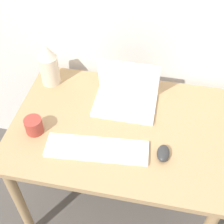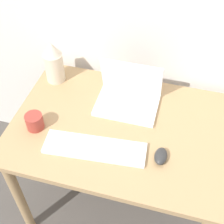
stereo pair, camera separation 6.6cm
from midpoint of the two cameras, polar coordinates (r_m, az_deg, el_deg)
desk at (r=1.55m, az=2.64°, el=-5.01°), size 1.03×0.72×0.72m
laptop at (r=1.55m, az=4.31°, el=3.02°), size 0.30×0.22×0.23m
keyboard at (r=1.38m, az=-1.81°, el=-6.64°), size 0.46×0.16×0.02m
mouse at (r=1.36m, az=10.29°, el=-7.98°), size 0.05×0.09×0.04m
vase at (r=1.66m, az=-9.51°, el=8.93°), size 0.10×0.10×0.23m
mug at (r=1.47m, az=-12.75°, el=-1.74°), size 0.08×0.08×0.08m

